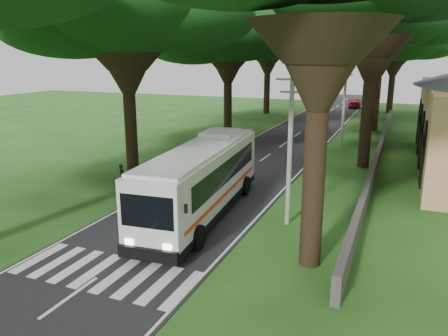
% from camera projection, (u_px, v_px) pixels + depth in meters
% --- Properties ---
extents(ground, '(140.00, 140.00, 0.00)m').
position_uv_depth(ground, '(132.00, 253.00, 19.43)').
color(ground, '#1E4C15').
rests_on(ground, ground).
extents(road, '(8.00, 120.00, 0.04)m').
position_uv_depth(road, '(281.00, 147.00, 41.79)').
color(road, black).
rests_on(road, ground).
extents(crosswalk, '(8.00, 3.00, 0.01)m').
position_uv_depth(crosswalk, '(104.00, 273.00, 17.64)').
color(crosswalk, silver).
rests_on(crosswalk, ground).
extents(property_wall, '(0.35, 50.00, 1.20)m').
position_uv_depth(property_wall, '(380.00, 150.00, 37.42)').
color(property_wall, '#383533').
rests_on(property_wall, ground).
extents(pole_near, '(1.60, 0.24, 8.00)m').
position_uv_depth(pole_near, '(290.00, 145.00, 21.71)').
color(pole_near, gray).
rests_on(pole_near, ground).
extents(pole_mid, '(1.60, 0.24, 8.00)m').
position_uv_depth(pole_mid, '(344.00, 104.00, 39.60)').
color(pole_mid, gray).
rests_on(pole_mid, ground).
extents(pole_far, '(1.60, 0.24, 8.00)m').
position_uv_depth(pole_far, '(364.00, 89.00, 57.49)').
color(pole_far, gray).
rests_on(pole_far, ground).
extents(tree_l_mida, '(14.74, 14.74, 14.69)m').
position_uv_depth(tree_l_mida, '(124.00, 11.00, 30.22)').
color(tree_l_mida, black).
rests_on(tree_l_mida, ground).
extents(tree_l_midb, '(15.70, 15.70, 14.29)m').
position_uv_depth(tree_l_midb, '(228.00, 32.00, 46.28)').
color(tree_l_midb, black).
rests_on(tree_l_midb, ground).
extents(tree_l_far, '(15.56, 15.56, 14.92)m').
position_uv_depth(tree_l_far, '(268.00, 33.00, 62.59)').
color(tree_l_far, black).
rests_on(tree_l_far, ground).
extents(tree_r_midb, '(16.05, 16.05, 15.84)m').
position_uv_depth(tree_r_midb, '(383.00, 19.00, 47.54)').
color(tree_r_midb, black).
rests_on(tree_r_midb, ground).
extents(tree_r_far, '(15.68, 15.68, 14.12)m').
position_uv_depth(tree_r_far, '(396.00, 39.00, 63.68)').
color(tree_r_far, black).
rests_on(tree_r_far, ground).
extents(coach_bus, '(3.89, 13.14, 3.82)m').
position_uv_depth(coach_bus, '(203.00, 178.00, 23.64)').
color(coach_bus, silver).
rests_on(coach_bus, ground).
extents(distant_car_b, '(1.70, 4.09, 1.32)m').
position_uv_depth(distant_car_b, '(313.00, 105.00, 70.03)').
color(distant_car_b, navy).
rests_on(distant_car_b, road).
extents(distant_car_c, '(2.55, 5.23, 1.46)m').
position_uv_depth(distant_car_c, '(355.00, 103.00, 72.43)').
color(distant_car_c, maroon).
rests_on(distant_car_c, road).
extents(pedestrian, '(0.46, 0.61, 1.51)m').
position_uv_depth(pedestrian, '(122.00, 175.00, 29.05)').
color(pedestrian, black).
rests_on(pedestrian, ground).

